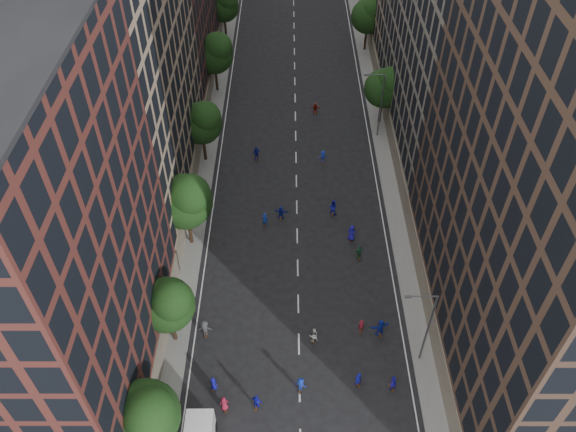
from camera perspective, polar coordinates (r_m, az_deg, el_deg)
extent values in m
plane|color=black|center=(69.94, 0.82, 5.72)|extent=(240.00, 240.00, 0.00)
cube|color=slate|center=(76.69, -8.35, 9.21)|extent=(4.00, 105.00, 0.15)
cube|color=slate|center=(76.99, 9.85, 9.17)|extent=(4.00, 105.00, 0.15)
cube|color=#4F231E|center=(42.48, -25.15, -3.52)|extent=(14.00, 22.00, 30.00)
cube|color=#947B61|center=(59.14, -18.40, 15.31)|extent=(14.00, 26.00, 34.00)
cube|color=#463125|center=(43.99, 27.06, 3.02)|extent=(14.00, 30.00, 36.00)
cube|color=#6A6157|center=(67.61, 18.19, 18.58)|extent=(14.00, 28.00, 33.00)
sphere|color=black|center=(43.65, -14.34, -19.04)|extent=(5.20, 5.20, 5.20)
sphere|color=black|center=(42.14, -13.89, -18.94)|extent=(3.90, 3.90, 3.90)
cylinder|color=black|center=(51.73, -11.61, -11.04)|extent=(0.36, 0.36, 3.70)
sphere|color=black|center=(49.05, -12.17, -8.80)|extent=(4.80, 4.80, 4.80)
sphere|color=black|center=(47.70, -11.76, -8.42)|extent=(3.60, 3.60, 3.60)
cylinder|color=black|center=(59.02, -9.96, -1.28)|extent=(0.36, 0.36, 4.22)
sphere|color=black|center=(56.38, -10.44, 1.45)|extent=(5.60, 5.60, 5.60)
sphere|color=black|center=(54.91, -9.98, 2.12)|extent=(4.20, 4.20, 4.20)
cylinder|color=black|center=(69.50, -8.50, 6.91)|extent=(0.36, 0.36, 3.87)
sphere|color=black|center=(67.44, -8.82, 9.28)|extent=(5.00, 5.00, 5.00)
sphere|color=black|center=(66.24, -8.44, 9.92)|extent=(3.75, 3.75, 3.75)
cylinder|color=black|center=(82.61, -7.29, 13.74)|extent=(0.36, 0.36, 4.05)
sphere|color=black|center=(80.82, -7.54, 15.98)|extent=(5.40, 5.40, 5.40)
sphere|color=black|center=(79.63, -7.16, 16.66)|extent=(4.05, 4.05, 4.05)
cylinder|color=black|center=(96.70, -6.37, 18.53)|extent=(0.36, 0.36, 3.78)
sphere|color=black|center=(95.26, -6.55, 20.39)|extent=(4.80, 4.80, 4.80)
sphere|color=black|center=(94.28, -6.25, 20.95)|extent=(3.60, 3.60, 3.60)
cylinder|color=black|center=(76.26, 9.37, 10.50)|extent=(0.36, 0.36, 3.74)
sphere|color=black|center=(74.45, 9.67, 12.67)|extent=(5.00, 5.00, 5.00)
sphere|color=black|center=(73.49, 10.33, 13.27)|extent=(3.75, 3.75, 3.75)
cylinder|color=black|center=(93.33, 7.89, 17.45)|extent=(0.36, 0.36, 3.96)
sphere|color=black|center=(91.77, 8.12, 19.45)|extent=(5.20, 5.20, 5.20)
sphere|color=black|center=(90.86, 8.67, 20.03)|extent=(3.90, 3.90, 3.90)
cylinder|color=#595B60|center=(48.78, 14.01, -11.14)|extent=(0.18, 0.18, 9.00)
cylinder|color=#595B60|center=(44.95, 13.49, -7.94)|extent=(2.40, 0.12, 0.12)
cube|color=#595B60|center=(44.74, 12.09, -8.02)|extent=(0.50, 0.22, 0.15)
cylinder|color=#595B60|center=(72.26, 9.41, 10.91)|extent=(0.18, 0.18, 9.00)
cylinder|color=#595B60|center=(69.73, 8.85, 14.02)|extent=(2.40, 0.12, 0.12)
cube|color=#595B60|center=(69.60, 7.92, 14.02)|extent=(0.50, 0.22, 0.15)
cylinder|color=black|center=(48.45, -9.96, -20.33)|extent=(0.26, 0.78, 0.77)
cylinder|color=black|center=(48.17, -7.41, -20.44)|extent=(0.26, 0.78, 0.77)
imported|color=#131297|center=(49.49, -7.57, -16.54)|extent=(0.86, 0.74, 1.50)
imported|color=#13169D|center=(49.53, 7.14, -16.12)|extent=(0.74, 0.62, 1.72)
imported|color=#1D15B2|center=(49.83, 10.54, -16.34)|extent=(0.97, 0.88, 1.64)
imported|color=#122995|center=(49.02, 1.30, -16.78)|extent=(1.15, 0.86, 1.57)
imported|color=#1517AC|center=(48.28, -3.18, -18.33)|extent=(1.10, 0.80, 1.73)
imported|color=navy|center=(52.42, 9.36, -11.15)|extent=(1.89, 1.09, 1.94)
imported|color=maroon|center=(48.48, -6.50, -18.42)|extent=(0.91, 0.73, 1.61)
imported|color=maroon|center=(52.55, 7.43, -10.97)|extent=(0.59, 0.40, 1.56)
imported|color=white|center=(51.48, 2.62, -12.04)|extent=(0.98, 0.86, 1.71)
imported|color=#38383C|center=(52.29, -8.43, -11.25)|extent=(1.22, 0.71, 1.87)
imported|color=#1B5A36|center=(58.04, 7.24, -3.68)|extent=(1.08, 0.71, 1.70)
imported|color=navy|center=(61.63, -0.72, 0.31)|extent=(1.60, 0.77, 1.66)
imported|color=#1B14A7|center=(59.67, 6.48, -1.73)|extent=(1.09, 0.88, 1.93)
imported|color=#1637B4|center=(60.91, -2.37, -0.35)|extent=(0.74, 0.62, 1.73)
imported|color=#1719BD|center=(62.28, 4.59, 0.88)|extent=(1.15, 1.04, 1.93)
imported|color=#172FBD|center=(69.28, 3.56, 6.02)|extent=(1.03, 0.61, 1.57)
imported|color=#121F99|center=(69.54, -3.22, 6.36)|extent=(1.18, 0.82, 1.86)
imported|color=maroon|center=(77.79, 2.80, 10.86)|extent=(1.48, 0.59, 1.56)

